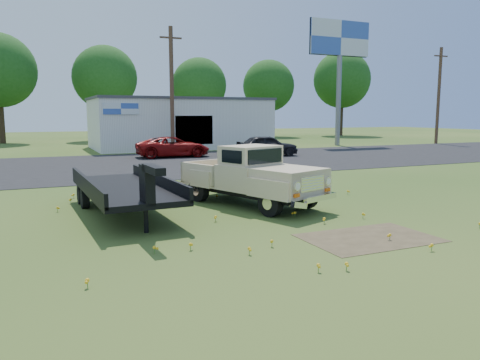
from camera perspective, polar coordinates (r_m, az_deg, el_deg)
name	(u,v)px	position (r m, az deg, el deg)	size (l,w,h in m)	color
ground	(254,218)	(12.89, 1.71, -4.63)	(140.00, 140.00, 0.00)	#2B4A18
asphalt_lot	(139,164)	(27.04, -12.24, 1.86)	(90.00, 14.00, 0.02)	black
dirt_patch_a	(369,238)	(11.22, 15.49, -6.85)	(3.00, 2.00, 0.01)	#483D26
dirt_patch_b	(152,202)	(15.49, -10.69, -2.62)	(2.20, 1.60, 0.01)	#483D26
commercial_building	(179,123)	(40.01, -7.43, 6.95)	(14.20, 8.20, 4.15)	silver
billboard	(340,49)	(43.96, 12.05, 15.34)	(6.10, 0.45, 11.05)	slate
utility_pole_mid	(172,89)	(34.69, -8.32, 10.90)	(1.60, 0.30, 9.00)	#483021
utility_pole_east	(439,95)	(48.71, 23.06, 9.51)	(1.60, 0.30, 9.00)	#483021
treeline_d	(105,78)	(52.50, -16.15, 11.88)	(6.72, 6.72, 10.00)	#342518
treeline_e	(199,85)	(53.37, -4.99, 11.42)	(6.08, 6.08, 9.04)	#342518
treeline_f	(268,86)	(59.64, 3.49, 11.38)	(6.40, 6.40, 9.52)	#342518
treeline_g	(342,80)	(63.70, 12.32, 11.86)	(7.36, 7.36, 10.95)	#342518
vintage_pickup_truck	(250,175)	(14.55, 1.28, 0.57)	(2.01, 5.16, 1.87)	tan
flatbed_trailer	(124,184)	(13.65, -13.99, -0.51)	(2.09, 6.26, 1.71)	black
red_pickup	(173,147)	(31.14, -8.15, 3.99)	(2.21, 4.79, 1.33)	maroon
dark_sedan	(267,146)	(31.61, 3.32, 4.19)	(1.66, 4.14, 1.41)	black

